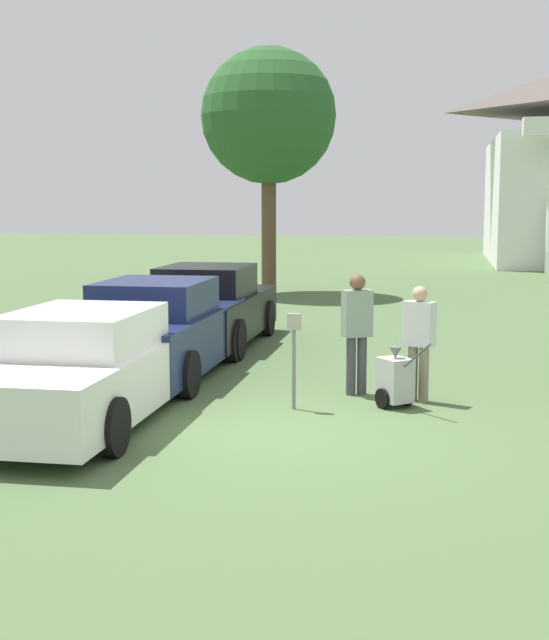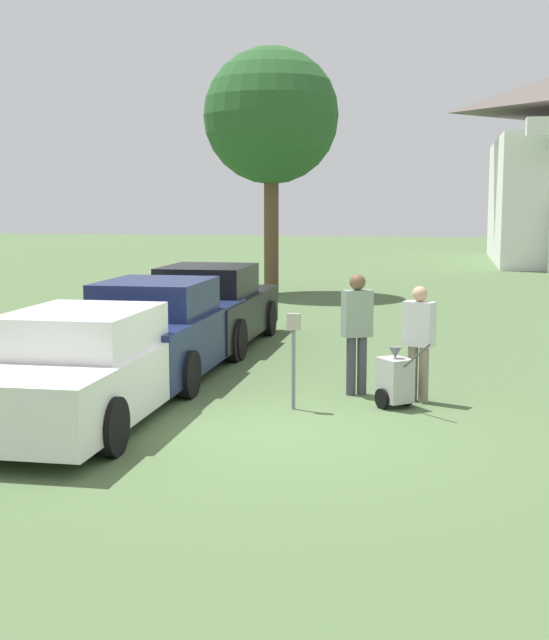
# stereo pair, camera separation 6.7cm
# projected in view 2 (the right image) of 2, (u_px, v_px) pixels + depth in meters

# --- Properties ---
(ground_plane) EXTENTS (120.00, 120.00, 0.00)m
(ground_plane) POSITION_uv_depth(u_px,v_px,m) (279.00, 432.00, 10.94)
(ground_plane) COLOR #4C663D
(parked_car_white) EXTENTS (1.98, 5.03, 1.46)m
(parked_car_white) POSITION_uv_depth(u_px,v_px,m) (89.00, 368.00, 11.46)
(parked_car_white) COLOR silver
(parked_car_white) RESTS_ON ground_plane
(parked_car_navy) EXTENTS (1.97, 4.75, 1.57)m
(parked_car_navy) POSITION_uv_depth(u_px,v_px,m) (159.00, 332.00, 14.28)
(parked_car_navy) COLOR #19234C
(parked_car_navy) RESTS_ON ground_plane
(parked_car_black) EXTENTS (1.99, 4.75, 1.58)m
(parked_car_black) POSITION_uv_depth(u_px,v_px,m) (210.00, 309.00, 17.34)
(parked_car_black) COLOR black
(parked_car_black) RESTS_ON ground_plane
(parking_meter) EXTENTS (0.18, 0.09, 1.32)m
(parking_meter) POSITION_uv_depth(u_px,v_px,m) (294.00, 343.00, 12.02)
(parking_meter) COLOR slate
(parking_meter) RESTS_ON ground_plane
(person_worker) EXTENTS (0.47, 0.39, 1.77)m
(person_worker) POSITION_uv_depth(u_px,v_px,m) (357.00, 326.00, 12.92)
(person_worker) COLOR #3F3F47
(person_worker) RESTS_ON ground_plane
(person_supervisor) EXTENTS (0.47, 0.37, 1.64)m
(person_supervisor) POSITION_uv_depth(u_px,v_px,m) (419.00, 337.00, 12.47)
(person_supervisor) COLOR gray
(person_supervisor) RESTS_ON ground_plane
(equipment_cart) EXTENTS (0.77, 0.89, 1.00)m
(equipment_cart) POSITION_uv_depth(u_px,v_px,m) (395.00, 380.00, 12.20)
(equipment_cart) COLOR #B2B2AD
(equipment_cart) RESTS_ON ground_plane
(shade_tree) EXTENTS (4.02, 4.02, 7.32)m
(shade_tree) POSITION_uv_depth(u_px,v_px,m) (271.00, 117.00, 26.36)
(shade_tree) COLOR brown
(shade_tree) RESTS_ON ground_plane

